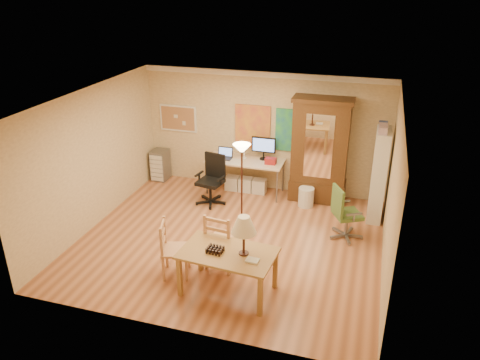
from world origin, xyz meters
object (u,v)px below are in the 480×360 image
(dining_table, at_px, (234,245))
(office_chair_green, at_px, (345,224))
(bookshelf, at_px, (379,175))
(computer_desk, at_px, (247,172))
(office_chair_black, at_px, (211,190))
(armoire, at_px, (319,157))

(dining_table, bearing_deg, office_chair_green, 55.38)
(dining_table, bearing_deg, bookshelf, 57.63)
(computer_desk, bearing_deg, office_chair_black, -127.06)
(office_chair_black, distance_m, office_chair_green, 2.98)
(bookshelf, bearing_deg, office_chair_black, -174.22)
(computer_desk, height_order, office_chair_green, computer_desk)
(computer_desk, xyz_separation_m, armoire, (1.59, 0.08, 0.52))
(office_chair_green, distance_m, armoire, 1.83)
(dining_table, xyz_separation_m, bookshelf, (2.02, 3.19, 0.07))
(computer_desk, relative_size, armoire, 0.75)
(computer_desk, relative_size, office_chair_green, 1.63)
(dining_table, relative_size, office_chair_black, 1.39)
(dining_table, height_order, computer_desk, dining_table)
(dining_table, height_order, bookshelf, bookshelf)
(office_chair_green, xyz_separation_m, bookshelf, (0.52, 1.01, 0.65))
(dining_table, height_order, armoire, armoire)
(office_chair_green, bearing_deg, computer_desk, 148.28)
(dining_table, relative_size, bookshelf, 0.81)
(dining_table, relative_size, office_chair_green, 1.43)
(armoire, bearing_deg, bookshelf, -22.08)
(computer_desk, height_order, office_chair_black, computer_desk)
(office_chair_black, height_order, bookshelf, bookshelf)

